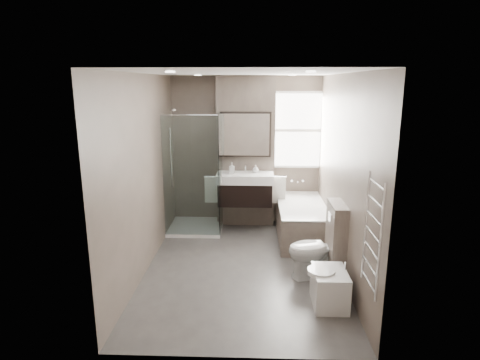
{
  "coord_description": "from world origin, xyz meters",
  "views": [
    {
      "loc": [
        0.15,
        -5.12,
        2.49
      ],
      "look_at": [
        -0.04,
        0.15,
        1.2
      ],
      "focal_mm": 30.0,
      "sensor_mm": 36.0,
      "label": 1
    }
  ],
  "objects_px": {
    "bathtub": "(301,219)",
    "toilet": "(317,249)",
    "bidet": "(329,287)",
    "vanity": "(245,188)"
  },
  "relations": [
    {
      "from": "vanity",
      "to": "bidet",
      "type": "relative_size",
      "value": 1.77
    },
    {
      "from": "vanity",
      "to": "bathtub",
      "type": "distance_m",
      "value": 1.07
    },
    {
      "from": "vanity",
      "to": "toilet",
      "type": "relative_size",
      "value": 1.26
    },
    {
      "from": "vanity",
      "to": "toilet",
      "type": "distance_m",
      "value": 1.97
    },
    {
      "from": "toilet",
      "to": "bidet",
      "type": "height_order",
      "value": "toilet"
    },
    {
      "from": "vanity",
      "to": "toilet",
      "type": "height_order",
      "value": "vanity"
    },
    {
      "from": "vanity",
      "to": "toilet",
      "type": "bearing_deg",
      "value": -59.99
    },
    {
      "from": "toilet",
      "to": "bidet",
      "type": "distance_m",
      "value": 0.71
    },
    {
      "from": "bathtub",
      "to": "toilet",
      "type": "xyz_separation_m",
      "value": [
        0.05,
        -1.35,
        0.06
      ]
    },
    {
      "from": "bathtub",
      "to": "bidet",
      "type": "relative_size",
      "value": 2.98
    }
  ]
}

